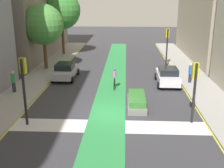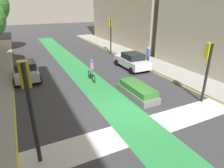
{
  "view_description": "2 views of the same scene",
  "coord_description": "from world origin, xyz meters",
  "px_view_note": "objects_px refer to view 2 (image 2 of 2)",
  "views": [
    {
      "loc": [
        0.91,
        -17.44,
        7.5
      ],
      "look_at": [
        -0.12,
        3.38,
        1.04
      ],
      "focal_mm": 44.67,
      "sensor_mm": 36.0,
      "label": 1
    },
    {
      "loc": [
        -5.2,
        -8.78,
        5.93
      ],
      "look_at": [
        -0.12,
        1.53,
        1.19
      ],
      "focal_mm": 31.1,
      "sensor_mm": 36.0,
      "label": 2
    }
  ],
  "objects_px": {
    "cyclist_in_lane": "(92,70)",
    "pedestrian_sidewalk_right_b": "(148,55)",
    "traffic_signal_near_left": "(28,95)",
    "traffic_signal_near_right": "(207,61)",
    "median_planter": "(138,91)",
    "car_silver_left_far": "(26,70)",
    "car_white_right_far": "(132,61)",
    "traffic_signal_far_right": "(110,30)"
  },
  "relations": [
    {
      "from": "traffic_signal_near_left",
      "to": "cyclist_in_lane",
      "type": "relative_size",
      "value": 2.24
    },
    {
      "from": "traffic_signal_near_left",
      "to": "car_white_right_far",
      "type": "xyz_separation_m",
      "value": [
        9.84,
        8.74,
        -2.12
      ]
    },
    {
      "from": "traffic_signal_near_left",
      "to": "traffic_signal_far_right",
      "type": "height_order",
      "value": "traffic_signal_far_right"
    },
    {
      "from": "traffic_signal_near_left",
      "to": "traffic_signal_far_right",
      "type": "distance_m",
      "value": 18.43
    },
    {
      "from": "traffic_signal_near_left",
      "to": "median_planter",
      "type": "xyz_separation_m",
      "value": [
        6.88,
        3.19,
        -2.52
      ]
    },
    {
      "from": "cyclist_in_lane",
      "to": "traffic_signal_near_right",
      "type": "bearing_deg",
      "value": -51.93
    },
    {
      "from": "pedestrian_sidewalk_right_b",
      "to": "cyclist_in_lane",
      "type": "bearing_deg",
      "value": -166.56
    },
    {
      "from": "car_silver_left_far",
      "to": "car_white_right_far",
      "type": "xyz_separation_m",
      "value": [
        9.57,
        -1.4,
        0.0
      ]
    },
    {
      "from": "car_silver_left_far",
      "to": "median_planter",
      "type": "xyz_separation_m",
      "value": [
        6.61,
        -6.95,
        -0.4
      ]
    },
    {
      "from": "car_silver_left_far",
      "to": "car_white_right_far",
      "type": "relative_size",
      "value": 1.0
    },
    {
      "from": "cyclist_in_lane",
      "to": "pedestrian_sidewalk_right_b",
      "type": "height_order",
      "value": "pedestrian_sidewalk_right_b"
    },
    {
      "from": "median_planter",
      "to": "pedestrian_sidewalk_right_b",
      "type": "bearing_deg",
      "value": 49.11
    },
    {
      "from": "pedestrian_sidewalk_right_b",
      "to": "median_planter",
      "type": "distance_m",
      "value": 7.7
    },
    {
      "from": "traffic_signal_far_right",
      "to": "car_white_right_far",
      "type": "height_order",
      "value": "traffic_signal_far_right"
    },
    {
      "from": "car_silver_left_far",
      "to": "cyclist_in_lane",
      "type": "xyz_separation_m",
      "value": [
        4.83,
        -2.78,
        0.17
      ]
    },
    {
      "from": "traffic_signal_near_left",
      "to": "car_silver_left_far",
      "type": "xyz_separation_m",
      "value": [
        0.27,
        10.14,
        -2.12
      ]
    },
    {
      "from": "traffic_signal_near_right",
      "to": "cyclist_in_lane",
      "type": "bearing_deg",
      "value": 128.07
    },
    {
      "from": "car_white_right_far",
      "to": "median_planter",
      "type": "bearing_deg",
      "value": -118.1
    },
    {
      "from": "car_white_right_far",
      "to": "traffic_signal_near_right",
      "type": "bearing_deg",
      "value": -87.08
    },
    {
      "from": "median_planter",
      "to": "car_silver_left_far",
      "type": "bearing_deg",
      "value": 133.56
    },
    {
      "from": "car_silver_left_far",
      "to": "median_planter",
      "type": "relative_size",
      "value": 1.23
    },
    {
      "from": "cyclist_in_lane",
      "to": "median_planter",
      "type": "height_order",
      "value": "cyclist_in_lane"
    },
    {
      "from": "traffic_signal_near_right",
      "to": "traffic_signal_near_left",
      "type": "distance_m",
      "value": 10.28
    },
    {
      "from": "traffic_signal_near_left",
      "to": "traffic_signal_far_right",
      "type": "bearing_deg",
      "value": 55.06
    },
    {
      "from": "traffic_signal_near_right",
      "to": "car_silver_left_far",
      "type": "xyz_separation_m",
      "value": [
        -9.98,
        9.35,
        -1.88
      ]
    },
    {
      "from": "traffic_signal_near_right",
      "to": "car_silver_left_far",
      "type": "bearing_deg",
      "value": 136.86
    },
    {
      "from": "traffic_signal_near_left",
      "to": "traffic_signal_near_right",
      "type": "bearing_deg",
      "value": 4.41
    },
    {
      "from": "traffic_signal_far_right",
      "to": "cyclist_in_lane",
      "type": "xyz_separation_m",
      "value": [
        -5.46,
        -7.75,
        -2.05
      ]
    },
    {
      "from": "traffic_signal_near_left",
      "to": "pedestrian_sidewalk_right_b",
      "type": "xyz_separation_m",
      "value": [
        11.9,
        8.99,
        -1.86
      ]
    },
    {
      "from": "traffic_signal_near_right",
      "to": "cyclist_in_lane",
      "type": "relative_size",
      "value": 2.05
    },
    {
      "from": "car_white_right_far",
      "to": "pedestrian_sidewalk_right_b",
      "type": "relative_size",
      "value": 2.39
    },
    {
      "from": "car_silver_left_far",
      "to": "cyclist_in_lane",
      "type": "bearing_deg",
      "value": -29.89
    },
    {
      "from": "pedestrian_sidewalk_right_b",
      "to": "median_planter",
      "type": "bearing_deg",
      "value": -130.89
    },
    {
      "from": "traffic_signal_near_left",
      "to": "car_silver_left_far",
      "type": "height_order",
      "value": "traffic_signal_near_left"
    },
    {
      "from": "pedestrian_sidewalk_right_b",
      "to": "car_silver_left_far",
      "type": "bearing_deg",
      "value": 174.35
    },
    {
      "from": "cyclist_in_lane",
      "to": "pedestrian_sidewalk_right_b",
      "type": "distance_m",
      "value": 6.99
    },
    {
      "from": "pedestrian_sidewalk_right_b",
      "to": "car_white_right_far",
      "type": "bearing_deg",
      "value": -173.16
    },
    {
      "from": "pedestrian_sidewalk_right_b",
      "to": "median_planter",
      "type": "height_order",
      "value": "pedestrian_sidewalk_right_b"
    },
    {
      "from": "car_silver_left_far",
      "to": "pedestrian_sidewalk_right_b",
      "type": "relative_size",
      "value": 2.39
    },
    {
      "from": "cyclist_in_lane",
      "to": "traffic_signal_near_left",
      "type": "bearing_deg",
      "value": -124.7
    },
    {
      "from": "traffic_signal_far_right",
      "to": "car_white_right_far",
      "type": "relative_size",
      "value": 1.02
    },
    {
      "from": "traffic_signal_near_left",
      "to": "median_planter",
      "type": "bearing_deg",
      "value": 24.89
    }
  ]
}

